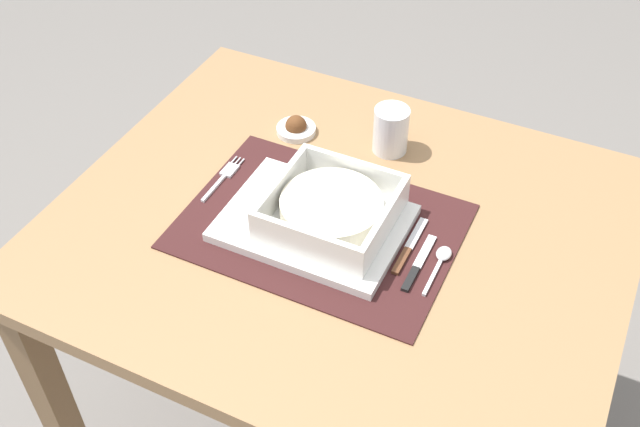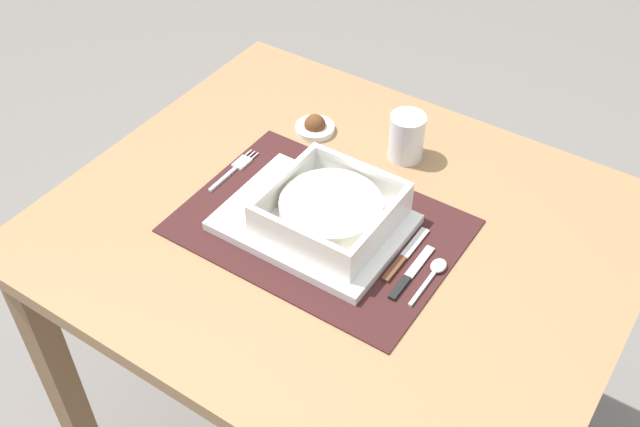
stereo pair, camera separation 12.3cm
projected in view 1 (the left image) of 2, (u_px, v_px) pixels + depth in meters
The scene contains 10 objects.
dining_table at pixel (339, 265), 1.33m from camera, with size 0.94×0.79×0.73m.
placemat at pixel (320, 226), 1.25m from camera, with size 0.45×0.33×0.00m, color #381919.
serving_plate at pixel (314, 223), 1.24m from camera, with size 0.29×0.22×0.02m, color white.
porridge_bowl at pixel (331, 210), 1.22m from camera, with size 0.19×0.19×0.06m.
fork at pixel (225, 175), 1.34m from camera, with size 0.02×0.13×0.00m.
spoon at pixel (442, 257), 1.19m from camera, with size 0.02×0.11×0.01m.
butter_knife at pixel (417, 266), 1.18m from camera, with size 0.01×0.13×0.01m.
bread_knife at pixel (408, 249), 1.21m from camera, with size 0.01×0.13×0.01m.
drinking_glass at pixel (391, 133), 1.38m from camera, with size 0.06×0.06×0.09m.
condiment_saucer at pixel (296, 128), 1.43m from camera, with size 0.07×0.07×0.04m.
Camera 1 is at (0.36, -0.83, 1.61)m, focal length 42.48 mm.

